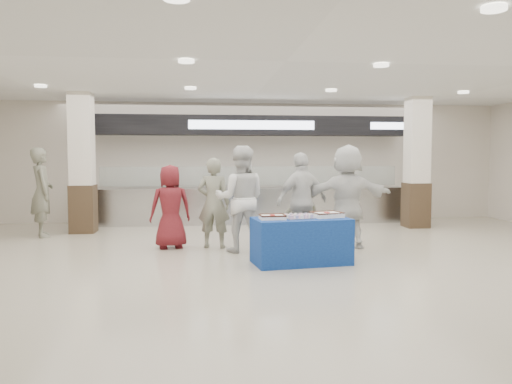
{
  "coord_description": "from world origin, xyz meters",
  "views": [
    {
      "loc": [
        -1.3,
        -7.59,
        1.77
      ],
      "look_at": [
        -0.28,
        1.6,
        1.1
      ],
      "focal_mm": 35.0,
      "sensor_mm": 36.0,
      "label": 1
    }
  ],
  "objects": [
    {
      "name": "chef_short",
      "position": [
        0.6,
        1.63,
        0.92
      ],
      "size": [
        1.16,
        0.81,
        1.83
      ],
      "primitive_type": "imported",
      "rotation": [
        0.0,
        0.0,
        3.52
      ],
      "color": "silver",
      "rests_on": "ground"
    },
    {
      "name": "display_table",
      "position": [
        0.33,
        0.38,
        0.38
      ],
      "size": [
        1.64,
        0.98,
        0.75
      ],
      "primitive_type": "cube",
      "rotation": [
        0.0,
        0.0,
        0.14
      ],
      "color": "navy",
      "rests_on": "ground"
    },
    {
      "name": "column_left",
      "position": [
        -4.0,
        4.2,
        1.53
      ],
      "size": [
        0.55,
        0.55,
        3.2
      ],
      "color": "#352618",
      "rests_on": "ground"
    },
    {
      "name": "chef_tall",
      "position": [
        -0.58,
        1.52,
        0.98
      ],
      "size": [
        1.02,
        0.83,
        1.95
      ],
      "primitive_type": "imported",
      "rotation": [
        0.0,
        0.0,
        3.04
      ],
      "color": "silver",
      "rests_on": "ground"
    },
    {
      "name": "serving_line",
      "position": [
        0.0,
        5.4,
        1.16
      ],
      "size": [
        8.7,
        0.85,
        2.8
      ],
      "color": "#AFB1B6",
      "rests_on": "ground"
    },
    {
      "name": "sheet_cake_right",
      "position": [
        0.78,
        0.45,
        0.8
      ],
      "size": [
        0.56,
        0.48,
        0.1
      ],
      "color": "white",
      "rests_on": "display_table"
    },
    {
      "name": "ground",
      "position": [
        0.0,
        0.0,
        0.0
      ],
      "size": [
        14.0,
        14.0,
        0.0
      ],
      "primitive_type": "plane",
      "color": "#BCB5A1",
      "rests_on": "ground"
    },
    {
      "name": "cupcake_tray",
      "position": [
        0.28,
        0.33,
        0.79
      ],
      "size": [
        0.49,
        0.41,
        0.07
      ],
      "color": "#A1A1A5",
      "rests_on": "display_table"
    },
    {
      "name": "civilian_maroon",
      "position": [
        -1.88,
        1.99,
        0.8
      ],
      "size": [
        0.87,
        0.66,
        1.6
      ],
      "primitive_type": "imported",
      "rotation": [
        0.0,
        0.0,
        3.36
      ],
      "color": "maroon",
      "rests_on": "ground"
    },
    {
      "name": "sheet_cake_left",
      "position": [
        -0.16,
        0.29,
        0.79
      ],
      "size": [
        0.41,
        0.33,
        0.09
      ],
      "color": "white",
      "rests_on": "display_table"
    },
    {
      "name": "soldier_a",
      "position": [
        -1.06,
        1.94,
        0.87
      ],
      "size": [
        0.71,
        0.55,
        1.74
      ],
      "primitive_type": "imported",
      "rotation": [
        0.0,
        0.0,
        2.9
      ],
      "color": "slate",
      "rests_on": "ground"
    },
    {
      "name": "soldier_bg",
      "position": [
        -4.75,
        3.7,
        0.97
      ],
      "size": [
        0.71,
        0.84,
        1.95
      ],
      "primitive_type": "imported",
      "rotation": [
        0.0,
        0.0,
        1.98
      ],
      "color": "slate",
      "rests_on": "ground"
    },
    {
      "name": "column_right",
      "position": [
        4.0,
        4.2,
        1.53
      ],
      "size": [
        0.55,
        0.55,
        3.2
      ],
      "color": "#352618",
      "rests_on": "ground"
    },
    {
      "name": "civilian_white",
      "position": [
        1.48,
        1.68,
        0.99
      ],
      "size": [
        1.84,
        0.6,
        1.98
      ],
      "primitive_type": "imported",
      "rotation": [
        0.0,
        0.0,
        3.13
      ],
      "color": "white",
      "rests_on": "ground"
    },
    {
      "name": "soldier_b",
      "position": [
        0.66,
        2.1,
        0.7
      ],
      "size": [
        1.04,
        0.84,
        1.41
      ],
      "primitive_type": "imported",
      "rotation": [
        0.0,
        0.0,
        3.55
      ],
      "color": "slate",
      "rests_on": "ground"
    }
  ]
}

